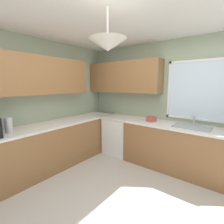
{
  "coord_description": "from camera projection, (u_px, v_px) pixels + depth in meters",
  "views": [
    {
      "loc": [
        1.26,
        -1.54,
        1.65
      ],
      "look_at": [
        -0.53,
        0.77,
        1.14
      ],
      "focal_mm": 26.27,
      "sensor_mm": 36.0,
      "label": 1
    }
  ],
  "objects": [
    {
      "name": "counter_run_left",
      "position": [
        45.0,
        148.0,
        3.11
      ],
      "size": [
        0.65,
        3.47,
        0.89
      ],
      "color": "olive",
      "rests_on": "ground_plane"
    },
    {
      "name": "counter_run_back",
      "position": [
        166.0,
        145.0,
        3.25
      ],
      "size": [
        2.96,
        0.65,
        0.89
      ],
      "color": "olive",
      "rests_on": "ground_plane"
    },
    {
      "name": "kettle",
      "position": [
        9.0,
        125.0,
        2.56
      ],
      "size": [
        0.11,
        0.11,
        0.24
      ],
      "primitive_type": "cylinder",
      "color": "#B7B7BC",
      "rests_on": "counter_run_left"
    },
    {
      "name": "bowl",
      "position": [
        151.0,
        119.0,
        3.37
      ],
      "size": [
        0.22,
        0.22,
        0.09
      ],
      "primitive_type": "cylinder",
      "color": "#B74C42",
      "rests_on": "counter_run_back"
    },
    {
      "name": "ground_plane",
      "position": [
        108.0,
        206.0,
        2.24
      ],
      "size": [
        8.25,
        8.25,
        0.0
      ],
      "primitive_type": "plane",
      "color": "#B7B2A8"
    },
    {
      "name": "sink_assembly",
      "position": [
        192.0,
        127.0,
        2.91
      ],
      "size": [
        0.61,
        0.4,
        0.19
      ],
      "color": "#9EA0A5",
      "rests_on": "counter_run_back"
    },
    {
      "name": "room_shell",
      "position": [
        93.0,
        74.0,
        2.85
      ],
      "size": [
        3.87,
        3.86,
        2.57
      ],
      "color": "#9EAD8E",
      "rests_on": "ground_plane"
    },
    {
      "name": "dishwasher",
      "position": [
        119.0,
        136.0,
        3.9
      ],
      "size": [
        0.6,
        0.6,
        0.84
      ],
      "primitive_type": "cube",
      "color": "white",
      "rests_on": "ground_plane"
    }
  ]
}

